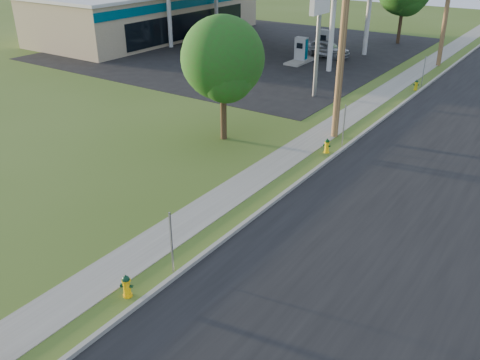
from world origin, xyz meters
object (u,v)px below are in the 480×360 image
at_px(fuel_pump_nw, 207,40).
at_px(price_pylon, 320,2).
at_px(tree_verge, 223,62).
at_px(hydrant_mid, 327,146).
at_px(fuel_pump_sw, 234,33).
at_px(fuel_pump_ne, 301,53).
at_px(hydrant_near, 127,286).
at_px(fuel_pump_se, 324,44).
at_px(car_silver, 326,49).
at_px(car_red, 225,36).
at_px(hydrant_far, 416,85).
at_px(utility_pole_mid, 343,32).

height_order(fuel_pump_nw, price_pylon, price_pylon).
relative_size(fuel_pump_nw, tree_verge, 0.55).
relative_size(fuel_pump_nw, hydrant_mid, 4.78).
xyz_separation_m(fuel_pump_nw, fuel_pump_sw, (0.00, 4.00, 0.00)).
xyz_separation_m(fuel_pump_ne, hydrant_mid, (9.48, -15.08, -0.40)).
distance_m(fuel_pump_sw, price_pylon, 18.72).
distance_m(fuel_pump_nw, tree_verge, 21.57).
bearing_deg(hydrant_near, tree_verge, 113.29).
relative_size(fuel_pump_se, car_silver, 0.83).
bearing_deg(price_pylon, fuel_pump_ne, 123.69).
height_order(fuel_pump_ne, price_pylon, price_pylon).
relative_size(fuel_pump_sw, car_silver, 0.83).
bearing_deg(car_red, fuel_pump_sw, -3.47).
bearing_deg(hydrant_near, price_pylon, 102.64).
distance_m(car_red, car_silver, 9.66).
distance_m(fuel_pump_ne, fuel_pump_sw, 9.85).
xyz_separation_m(fuel_pump_ne, car_silver, (0.73, 2.86, -0.06)).
height_order(car_red, car_silver, car_red).
height_order(hydrant_mid, hydrant_far, hydrant_far).
relative_size(fuel_pump_se, hydrant_near, 4.62).
bearing_deg(fuel_pump_nw, utility_pole_mid, -35.99).
xyz_separation_m(utility_pole_mid, hydrant_mid, (0.58, -2.08, -4.63)).
bearing_deg(hydrant_mid, fuel_pump_se, 116.43).
distance_m(hydrant_mid, car_silver, 19.97).
relative_size(hydrant_far, car_silver, 0.17).
height_order(fuel_pump_ne, tree_verge, tree_verge).
xyz_separation_m(fuel_pump_ne, hydrant_far, (9.65, -2.64, -0.39)).
bearing_deg(price_pylon, utility_pole_mid, -54.66).
bearing_deg(tree_verge, hydrant_near, -66.71).
distance_m(fuel_pump_ne, car_red, 9.26).
height_order(fuel_pump_nw, fuel_pump_ne, same).
distance_m(hydrant_far, car_red, 19.27).
height_order(fuel_pump_nw, hydrant_near, fuel_pump_nw).
xyz_separation_m(hydrant_near, car_silver, (-8.72, 30.20, 0.32)).
height_order(fuel_pump_se, hydrant_mid, fuel_pump_se).
distance_m(price_pylon, tree_verge, 9.03).
xyz_separation_m(fuel_pump_nw, car_silver, (9.73, 2.86, -0.06)).
xyz_separation_m(hydrant_near, car_red, (-18.38, 29.81, 0.40)).
bearing_deg(fuel_pump_se, fuel_pump_nw, -156.04).
xyz_separation_m(hydrant_near, hydrant_mid, (0.03, 12.26, -0.01)).
bearing_deg(hydrant_mid, utility_pole_mid, 105.65).
relative_size(fuel_pump_nw, hydrant_far, 4.77).
height_order(utility_pole_mid, price_pylon, utility_pole_mid).
height_order(fuel_pump_se, price_pylon, price_pylon).
relative_size(fuel_pump_nw, fuel_pump_se, 1.00).
distance_m(price_pylon, car_silver, 12.18).
relative_size(utility_pole_mid, fuel_pump_ne, 3.06).
height_order(fuel_pump_nw, tree_verge, tree_verge).
bearing_deg(hydrant_near, utility_pole_mid, 92.19).
bearing_deg(hydrant_mid, fuel_pump_nw, 140.79).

